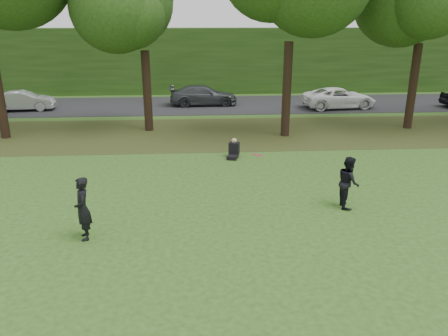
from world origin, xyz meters
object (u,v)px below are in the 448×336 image
player_left (83,209)px  player_right (348,182)px  seated_person (234,150)px  frisbee (257,155)px

player_left → player_right: bearing=85.3°
player_right → seated_person: player_right is taller
player_right → frisbee: frisbee is taller
player_left → player_right: 7.88m
player_left → seated_person: (4.62, 7.03, -0.56)m
player_left → player_right: size_ratio=1.06×
player_left → player_right: player_left is taller
player_left → seated_person: player_left is taller
player_left → frisbee: (4.72, 0.76, 1.15)m
player_right → frisbee: size_ratio=4.34×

